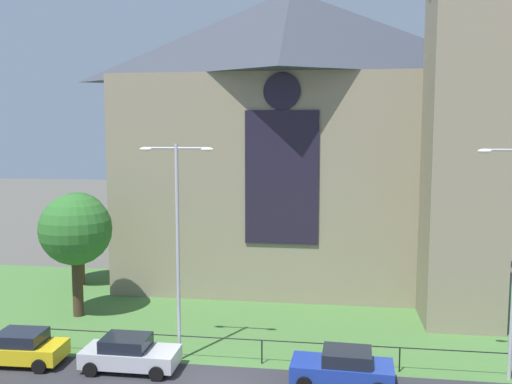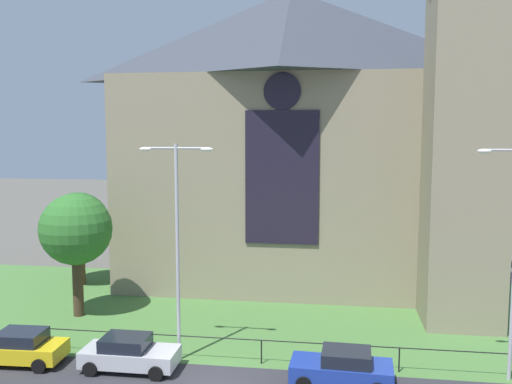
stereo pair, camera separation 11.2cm
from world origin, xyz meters
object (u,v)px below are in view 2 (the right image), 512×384
object	(u,v)px
streetlamp_near	(177,228)
parked_car_silver	(129,353)
church_building	(301,134)
tree_left_near	(76,230)
tree_left_far	(78,223)
parked_car_blue	(342,368)
parked_car_yellow	(18,347)

from	to	relation	value
streetlamp_near	parked_car_silver	size ratio (longest dim) A/B	2.37
church_building	tree_left_near	distance (m)	16.11
tree_left_far	parked_car_blue	size ratio (longest dim) A/B	1.49
tree_left_near	parked_car_silver	world-z (taller)	tree_left_near
parked_car_yellow	parked_car_blue	bearing A→B (deg)	177.43
tree_left_near	parked_car_yellow	world-z (taller)	tree_left_near
parked_car_yellow	church_building	bearing A→B (deg)	-128.63
parked_car_silver	church_building	bearing A→B (deg)	67.86
tree_left_far	parked_car_yellow	xyz separation A→B (m)	(3.15, -12.67, -3.50)
church_building	streetlamp_near	distance (m)	15.73
parked_car_blue	tree_left_near	bearing A→B (deg)	-21.56
streetlamp_near	church_building	bearing A→B (deg)	72.41
church_building	tree_left_far	xyz separation A→B (m)	(-14.84, -3.24, -6.03)
tree_left_near	streetlamp_near	size ratio (longest dim) A/B	0.71
church_building	tree_left_near	xyz separation A→B (m)	(-11.98, -9.36, -5.33)
tree_left_near	parked_car_silver	size ratio (longest dim) A/B	1.67
tree_left_near	tree_left_far	world-z (taller)	tree_left_near
parked_car_silver	tree_left_far	bearing A→B (deg)	123.71
parked_car_yellow	parked_car_silver	xyz separation A→B (m)	(5.22, 0.08, 0.00)
tree_left_near	parked_car_blue	world-z (taller)	tree_left_near
tree_left_far	streetlamp_near	world-z (taller)	streetlamp_near
church_building	parked_car_silver	size ratio (longest dim) A/B	6.19
parked_car_yellow	parked_car_silver	distance (m)	5.22
tree_left_near	parked_car_yellow	xyz separation A→B (m)	(0.29, -6.56, -4.20)
tree_left_near	streetlamp_near	xyz separation A→B (m)	(7.39, -5.12, 1.22)
tree_left_far	parked_car_blue	bearing A→B (deg)	-35.76
tree_left_far	parked_car_yellow	world-z (taller)	tree_left_far
parked_car_yellow	parked_car_blue	distance (m)	14.53
streetlamp_near	parked_car_yellow	bearing A→B (deg)	-168.56
streetlamp_near	parked_car_silver	distance (m)	5.89
tree_left_near	parked_car_yellow	distance (m)	7.79
tree_left_near	tree_left_far	bearing A→B (deg)	115.04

